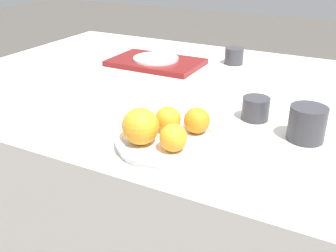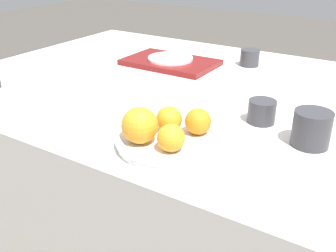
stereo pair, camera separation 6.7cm
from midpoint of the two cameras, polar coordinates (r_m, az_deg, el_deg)
table at (r=1.45m, az=4.80°, el=-8.80°), size 1.60×1.10×0.77m
fruit_platter at (r=0.89m, az=2.16°, el=-2.07°), size 0.24×0.24×0.03m
orange_0 at (r=0.91m, az=2.28°, el=0.94°), size 0.06×0.06×0.06m
orange_1 at (r=0.90m, az=6.51°, el=0.62°), size 0.06×0.06×0.06m
orange_2 at (r=0.83m, az=2.77°, el=-1.78°), size 0.06×0.06×0.06m
orange_3 at (r=0.86m, az=-1.88°, el=0.06°), size 0.08×0.08×0.08m
serving_tray at (r=1.50m, az=1.65°, el=9.20°), size 0.34×0.22×0.02m
side_plate at (r=1.49m, az=1.65°, el=9.75°), size 0.17×0.17×0.01m
cup_0 at (r=1.52m, az=13.04°, el=9.62°), size 0.07×0.07×0.06m
cup_1 at (r=0.95m, az=22.04°, el=-0.40°), size 0.09×0.09×0.08m
cup_2 at (r=1.04m, az=15.26°, el=2.01°), size 0.07×0.07×0.06m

